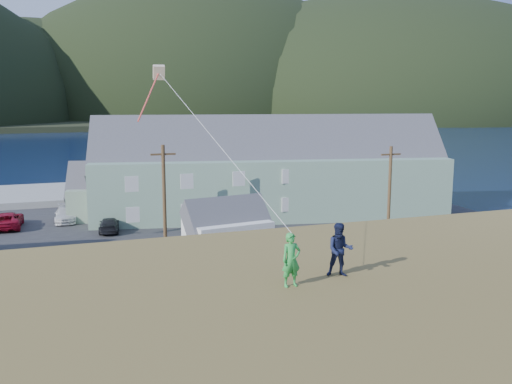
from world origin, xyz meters
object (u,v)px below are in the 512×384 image
at_px(lodge, 269,169).
at_px(kite_flyer_green, 291,260).
at_px(shed_palegreen_far, 122,192).
at_px(wharf, 72,194).
at_px(kite_flyer_navy, 340,250).
at_px(shed_white, 227,227).

distance_m(lodge, kite_flyer_green, 43.90).
bearing_deg(shed_palegreen_far, wharf, 120.05).
distance_m(kite_flyer_green, kite_flyer_navy, 1.84).
bearing_deg(kite_flyer_green, shed_white, 73.86).
relative_size(wharf, lodge, 0.68).
relative_size(wharf, kite_flyer_green, 16.11).
height_order(wharf, shed_palegreen_far, shed_palegreen_far).
relative_size(shed_white, shed_palegreen_far, 0.63).
bearing_deg(shed_white, kite_flyer_green, -110.35).
distance_m(shed_white, kite_flyer_navy, 29.31).
distance_m(lodge, shed_white, 15.30).
bearing_deg(kite_flyer_navy, shed_palegreen_far, 114.02).
bearing_deg(shed_white, shed_palegreen_far, 104.51).
height_order(shed_palegreen_far, kite_flyer_navy, kite_flyer_navy).
relative_size(kite_flyer_green, kite_flyer_navy, 0.95).
height_order(wharf, kite_flyer_green, kite_flyer_green).
bearing_deg(shed_palegreen_far, lodge, -2.39).
xyz_separation_m(lodge, shed_palegreen_far, (-15.05, 3.81, -2.19)).
xyz_separation_m(shed_white, kite_flyer_green, (-6.29, -28.75, 5.89)).
bearing_deg(lodge, wharf, 148.66).
bearing_deg(kite_flyer_green, lodge, 66.79).
height_order(wharf, shed_white, shed_white).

